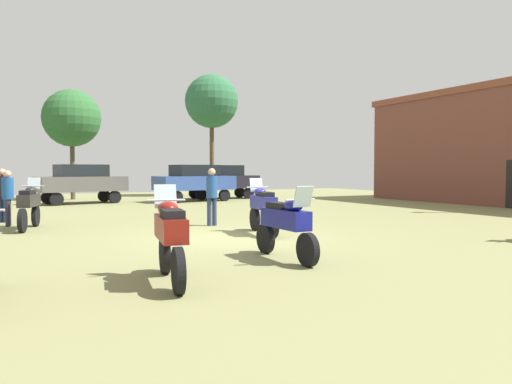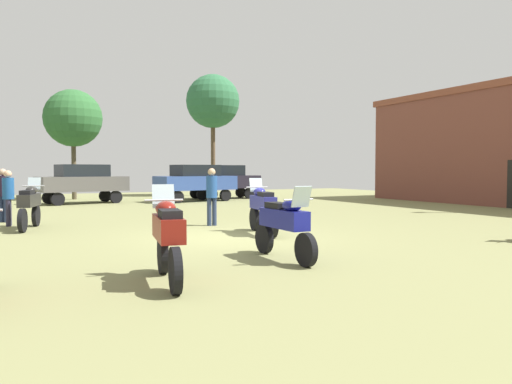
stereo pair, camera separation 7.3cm
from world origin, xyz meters
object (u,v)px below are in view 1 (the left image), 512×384
Objects in this scene: motorcycle_5 at (170,235)px; car_2 at (195,180)px; person_2 at (212,192)px; tree_3 at (212,102)px; person_1 at (3,191)px; motorcycle_2 at (286,223)px; tree_4 at (72,118)px; car_1 at (81,181)px; person_3 at (8,194)px; motorcycle_4 at (263,207)px; car_5 at (221,179)px; motorcycle_3 at (29,204)px.

motorcycle_5 is 0.47× the size of car_2.
motorcycle_5 is 1.19× the size of person_2.
person_1 is at bearing -135.07° from tree_3.
person_1 is 0.99× the size of person_2.
tree_4 is at bearing -86.55° from motorcycle_2.
car_1 reaches higher than person_3.
car_1 is 12.40m from person_2.
motorcycle_4 is 0.51× the size of car_5.
tree_4 is (-5.72, 4.89, 3.53)m from car_2.
person_2 reaches higher than person_1.
motorcycle_5 is at bearing 21.33° from person_3.
tree_4 is at bearing 94.17° from motorcycle_3.
motorcycle_4 is at bearing -108.02° from tree_3.
car_1 is at bearing 95.50° from motorcycle_5.
person_1 is at bearing -63.89° from motorcycle_2.
motorcycle_3 is 1.31m from person_3.
car_5 is at bearing -112.80° from person_2.
motorcycle_3 is 0.50× the size of car_5.
person_2 is at bearing 159.68° from car_5.
motorcycle_5 is at bearing -121.60° from motorcycle_4.
car_1 is 5.32m from tree_4.
person_3 is (-11.47, -10.22, -0.16)m from car_5.
car_5 is 0.69× the size of tree_4.
motorcycle_2 is at bearing 27.83° from motorcycle_5.
tree_3 is (6.13, 18.84, 5.49)m from motorcycle_4.
motorcycle_4 is 6.01m from motorcycle_5.
car_1 is 0.57× the size of tree_3.
motorcycle_4 is 0.49× the size of car_1.
motorcycle_3 reaches higher than motorcycle_4.
tree_3 is at bearing 67.18° from motorcycle_3.
motorcycle_5 is 19.52m from car_2.
motorcycle_3 is at bearing 154.74° from motorcycle_4.
motorcycle_3 reaches higher than motorcycle_2.
motorcycle_5 is at bearing -93.25° from tree_4.
person_3 is at bearing -61.39° from motorcycle_2.
car_2 is at bearing -121.07° from tree_3.
motorcycle_2 is at bearing 156.81° from car_2.
person_1 is 0.28× the size of tree_4.
motorcycle_4 is at bearing 103.41° from person_2.
motorcycle_4 reaches higher than motorcycle_2.
person_2 is 0.28× the size of tree_4.
person_2 is at bearing 73.01° from person_3.
car_2 is 2.63× the size of person_3.
tree_3 reaches higher than car_1.
person_3 is (-4.74, 8.76, 0.29)m from motorcycle_2.
car_5 is at bearing -96.40° from car_1.
motorcycle_3 is at bearing 153.31° from car_1.
motorcycle_3 is at bearing -101.33° from tree_4.
motorcycle_4 is at bearing 164.86° from car_5.
car_5 is 2.47× the size of person_2.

